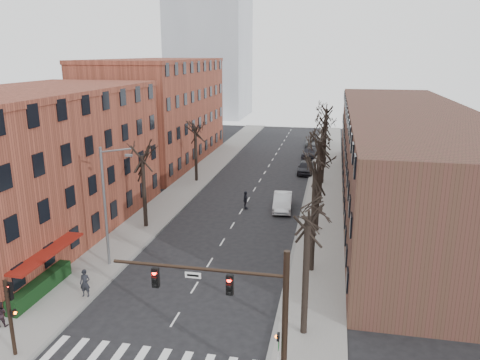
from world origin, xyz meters
The scene contains 25 objects.
sidewalk_left centered at (-8.00, 35.00, 0.07)m, with size 4.00×90.00×0.15m, color gray.
sidewalk_right centered at (8.00, 35.00, 0.07)m, with size 4.00×90.00×0.15m, color gray.
building_left_near centered at (-16.00, 15.00, 6.00)m, with size 12.00×26.00×12.00m, color brown.
building_left_far centered at (-16.00, 44.00, 7.00)m, with size 12.00×28.00×14.00m, color brown.
building_right centered at (16.00, 30.00, 5.00)m, with size 12.00×50.00×10.00m, color #4C2B23.
awning_left centered at (-9.40, 6.00, 0.00)m, with size 1.20×7.00×0.15m, color maroon.
hedge centered at (-9.50, 5.00, 0.65)m, with size 0.80×6.00×1.00m, color black.
tree_right_a centered at (7.60, 4.00, 0.00)m, with size 5.20×5.20×10.00m, color black, non-canonical shape.
tree_right_b centered at (7.60, 12.00, 0.00)m, with size 5.20×5.20×10.80m, color black, non-canonical shape.
tree_right_c centered at (7.60, 20.00, 0.00)m, with size 5.20×5.20×11.60m, color black, non-canonical shape.
tree_right_d centered at (7.60, 28.00, 0.00)m, with size 5.20×5.20×10.00m, color black, non-canonical shape.
tree_right_e centered at (7.60, 36.00, 0.00)m, with size 5.20×5.20×10.80m, color black, non-canonical shape.
tree_right_f centered at (7.60, 44.00, 0.00)m, with size 5.20×5.20×11.60m, color black, non-canonical shape.
tree_left_a centered at (-7.60, 18.00, 0.00)m, with size 5.20×5.20×9.50m, color black, non-canonical shape.
tree_left_b centered at (-7.60, 34.00, 0.00)m, with size 5.20×5.20×9.50m, color black, non-canonical shape.
signal_mast_arm centered at (5.45, -1.00, 4.40)m, with size 8.14×0.30×7.20m.
signal_pole_left centered at (-6.99, -0.95, 2.61)m, with size 0.47×0.44×4.40m.
streetlight centered at (-7.03, 10.00, 5.01)m, with size 2.45×0.22×9.03m.
silver_sedan centered at (4.00, 25.42, 0.84)m, with size 1.78×5.11×1.68m, color #B5B8BD.
parked_car_near centered at (5.30, 40.67, 0.83)m, with size 1.95×4.84×1.65m, color black.
parked_car_mid centered at (5.30, 50.74, 0.71)m, with size 2.00×4.92×1.43m, color black.
parked_car_far centered at (5.30, 59.15, 0.72)m, with size 2.38×5.15×1.43m, color slate.
pedestrian_a centered at (-6.44, 5.25, 1.07)m, with size 0.67×0.44×1.85m, color black.
pedestrian_b centered at (-9.46, 1.17, 0.92)m, with size 0.74×0.58×1.53m, color black.
pedestrian_crossing centered at (0.29, 24.90, 0.93)m, with size 1.09×0.45×1.86m, color black.
Camera 1 is at (8.68, -19.37, 15.33)m, focal length 35.00 mm.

